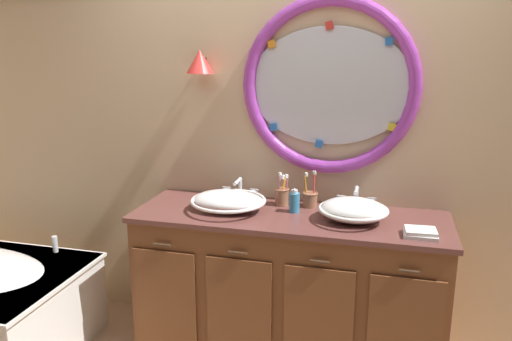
# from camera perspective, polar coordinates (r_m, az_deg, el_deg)

# --- Properties ---
(back_wall_assembly) EXTENTS (6.40, 0.26, 2.60)m
(back_wall_assembly) POSITION_cam_1_polar(r_m,az_deg,el_deg) (3.15, 4.41, 4.19)
(back_wall_assembly) COLOR #D6B78E
(back_wall_assembly) RESTS_ON ground_plane
(vanity_counter) EXTENTS (1.81, 0.63, 0.91)m
(vanity_counter) POSITION_cam_1_polar(r_m,az_deg,el_deg) (3.11, 3.68, -12.89)
(vanity_counter) COLOR brown
(vanity_counter) RESTS_ON ground_plane
(sink_basin_left) EXTENTS (0.45, 0.45, 0.12)m
(sink_basin_left) POSITION_cam_1_polar(r_m,az_deg,el_deg) (2.97, -3.16, -3.45)
(sink_basin_left) COLOR white
(sink_basin_left) RESTS_ON vanity_counter
(sink_basin_right) EXTENTS (0.39, 0.39, 0.13)m
(sink_basin_right) POSITION_cam_1_polar(r_m,az_deg,el_deg) (2.84, 10.97, -4.40)
(sink_basin_right) COLOR white
(sink_basin_right) RESTS_ON vanity_counter
(faucet_set_left) EXTENTS (0.24, 0.15, 0.14)m
(faucet_set_left) POSITION_cam_1_polar(r_m,az_deg,el_deg) (3.19, -1.86, -2.25)
(faucet_set_left) COLOR silver
(faucet_set_left) RESTS_ON vanity_counter
(faucet_set_right) EXTENTS (0.24, 0.15, 0.14)m
(faucet_set_right) POSITION_cam_1_polar(r_m,az_deg,el_deg) (3.07, 11.27, -3.20)
(faucet_set_right) COLOR silver
(faucet_set_right) RESTS_ON vanity_counter
(toothbrush_holder_left) EXTENTS (0.09, 0.09, 0.21)m
(toothbrush_holder_left) POSITION_cam_1_polar(r_m,az_deg,el_deg) (3.07, 2.96, -2.85)
(toothbrush_holder_left) COLOR #996647
(toothbrush_holder_left) RESTS_ON vanity_counter
(toothbrush_holder_right) EXTENTS (0.09, 0.09, 0.22)m
(toothbrush_holder_right) POSITION_cam_1_polar(r_m,az_deg,el_deg) (3.06, 6.15, -3.18)
(toothbrush_holder_right) COLOR #996647
(toothbrush_holder_right) RESTS_ON vanity_counter
(soap_dispenser) EXTENTS (0.06, 0.07, 0.15)m
(soap_dispenser) POSITION_cam_1_polar(r_m,az_deg,el_deg) (2.95, 4.37, -3.56)
(soap_dispenser) COLOR #388EBC
(soap_dispenser) RESTS_ON vanity_counter
(folded_hand_towel) EXTENTS (0.17, 0.13, 0.04)m
(folded_hand_towel) POSITION_cam_1_polar(r_m,az_deg,el_deg) (2.73, 18.15, -6.74)
(folded_hand_towel) COLOR white
(folded_hand_towel) RESTS_ON vanity_counter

